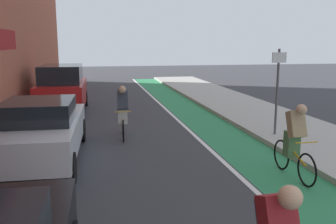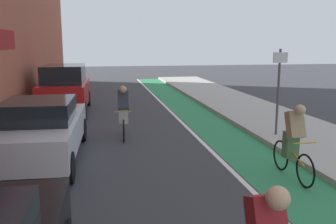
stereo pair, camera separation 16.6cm
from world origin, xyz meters
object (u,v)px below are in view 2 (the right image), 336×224
object	(u,v)px
cyclist_trailing	(123,110)
parked_sedan_white	(41,129)
cyclist_mid	(293,141)
street_sign_post	(279,84)
parked_suv_red	(65,88)

from	to	relation	value
cyclist_trailing	parked_sedan_white	bearing A→B (deg)	-137.93
cyclist_mid	street_sign_post	distance (m)	3.39
parked_sedan_white	cyclist_mid	world-z (taller)	cyclist_mid
cyclist_mid	cyclist_trailing	xyz separation A→B (m)	(-3.31, 4.10, 0.04)
parked_sedan_white	street_sign_post	bearing A→B (deg)	7.45
parked_sedan_white	cyclist_trailing	xyz separation A→B (m)	(2.10, 1.90, 0.06)
cyclist_mid	street_sign_post	xyz separation A→B (m)	(1.18, 3.06, 0.85)
parked_sedan_white	street_sign_post	xyz separation A→B (m)	(6.59, 0.86, 0.87)
parked_sedan_white	street_sign_post	world-z (taller)	street_sign_post
parked_suv_red	cyclist_trailing	bearing A→B (deg)	-64.80
parked_sedan_white	cyclist_mid	size ratio (longest dim) A/B	2.60
parked_suv_red	cyclist_mid	bearing A→B (deg)	-57.73
cyclist_mid	cyclist_trailing	size ratio (longest dim) A/B	1.01
cyclist_mid	parked_sedan_white	bearing A→B (deg)	157.85
street_sign_post	parked_sedan_white	bearing A→B (deg)	-172.55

